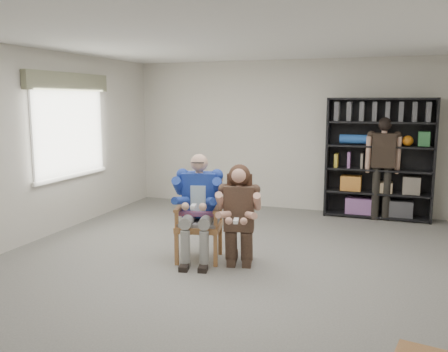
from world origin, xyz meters
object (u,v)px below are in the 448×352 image
at_px(seated_man, 199,207).
at_px(bookshelf, 379,159).
at_px(armchair, 199,219).
at_px(kneeling_woman, 239,218).
at_px(standing_man, 382,169).

relative_size(seated_man, bookshelf, 0.66).
distance_m(armchair, kneeling_woman, 0.60).
height_order(seated_man, kneeling_woman, seated_man).
relative_size(seated_man, standing_man, 0.79).
height_order(seated_man, bookshelf, bookshelf).
bearing_deg(standing_man, kneeling_woman, -122.89).
bearing_deg(seated_man, standing_man, 41.25).
xyz_separation_m(armchair, seated_man, (0.00, -0.00, 0.16)).
bearing_deg(seated_man, kneeling_woman, -24.63).
height_order(armchair, kneeling_woman, kneeling_woman).
xyz_separation_m(armchair, kneeling_woman, (0.58, -0.12, 0.10)).
bearing_deg(bookshelf, standing_man, -59.47).
relative_size(armchair, kneeling_woman, 0.84).
height_order(armchair, bookshelf, bookshelf).
bearing_deg(seated_man, armchair, 77.06).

